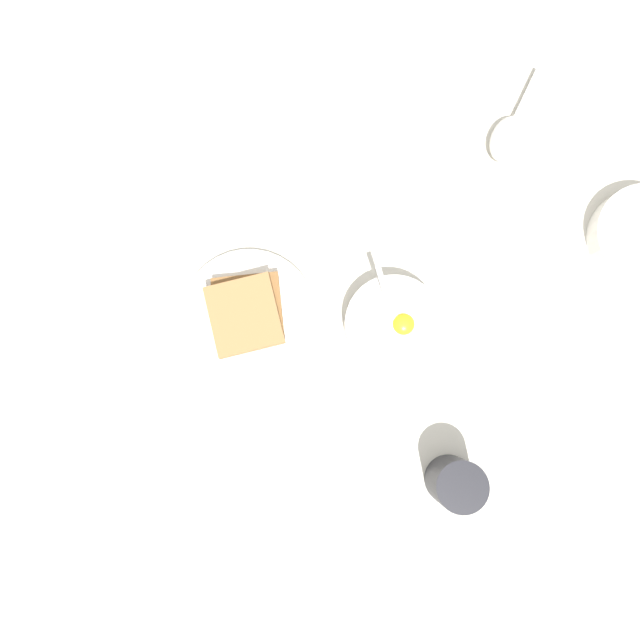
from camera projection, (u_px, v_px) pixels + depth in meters
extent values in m
plane|color=beige|center=(402.00, 253.00, 0.91)|extent=(3.00, 3.00, 0.00)
cylinder|color=white|center=(393.00, 325.00, 0.87)|extent=(0.14, 0.14, 0.04)
cylinder|color=white|center=(393.00, 324.00, 0.87)|extent=(0.11, 0.11, 0.02)
ellipsoid|color=yellow|center=(403.00, 324.00, 0.85)|extent=(0.03, 0.03, 0.02)
cylinder|color=black|center=(401.00, 330.00, 0.85)|extent=(0.04, 0.04, 0.00)
ellipsoid|color=silver|center=(391.00, 314.00, 0.85)|extent=(0.03, 0.02, 0.01)
cube|color=silver|center=(383.00, 284.00, 0.84)|extent=(0.03, 0.05, 0.03)
cylinder|color=white|center=(249.00, 316.00, 0.89)|extent=(0.19, 0.19, 0.01)
cylinder|color=white|center=(248.00, 315.00, 0.88)|extent=(0.14, 0.14, 0.00)
cube|color=brown|center=(248.00, 311.00, 0.87)|extent=(0.14, 0.14, 0.02)
cube|color=#9E7042|center=(244.00, 315.00, 0.85)|extent=(0.13, 0.14, 0.02)
ellipsoid|color=white|center=(510.00, 139.00, 0.91)|extent=(0.09, 0.07, 0.03)
cube|color=white|center=(529.00, 98.00, 0.93)|extent=(0.09, 0.04, 0.02)
cylinder|color=black|center=(455.00, 483.00, 0.82)|extent=(0.07, 0.07, 0.09)
cylinder|color=#472B16|center=(461.00, 487.00, 0.79)|extent=(0.06, 0.06, 0.01)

